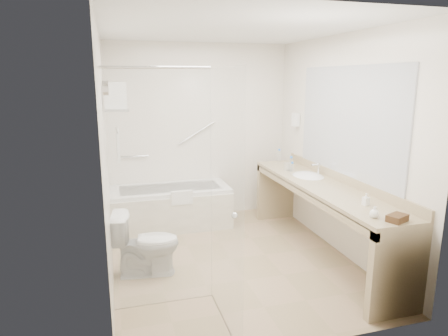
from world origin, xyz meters
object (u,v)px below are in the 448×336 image
object	(u,v)px
water_bottle_left	(292,169)
vanity_counter	(321,202)
bathtub	(171,207)
amenity_basket	(397,218)
toilet	(146,244)

from	to	relation	value
water_bottle_left	vanity_counter	bearing A→B (deg)	-72.59
bathtub	amenity_basket	size ratio (longest dim) A/B	9.11
bathtub	toilet	distance (m)	1.40
toilet	water_bottle_left	bearing A→B (deg)	-70.07
water_bottle_left	amenity_basket	bearing A→B (deg)	-85.27
vanity_counter	amenity_basket	distance (m)	1.27
toilet	amenity_basket	size ratio (longest dim) A/B	3.88
bathtub	toilet	size ratio (longest dim) A/B	2.35
vanity_counter	water_bottle_left	distance (m)	0.57
amenity_basket	toilet	bearing A→B (deg)	146.28
amenity_basket	water_bottle_left	distance (m)	1.73
toilet	water_bottle_left	xyz separation A→B (m)	(1.83, 0.41, 0.59)
bathtub	vanity_counter	world-z (taller)	vanity_counter
amenity_basket	water_bottle_left	bearing A→B (deg)	94.73
amenity_basket	bathtub	bearing A→B (deg)	119.90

